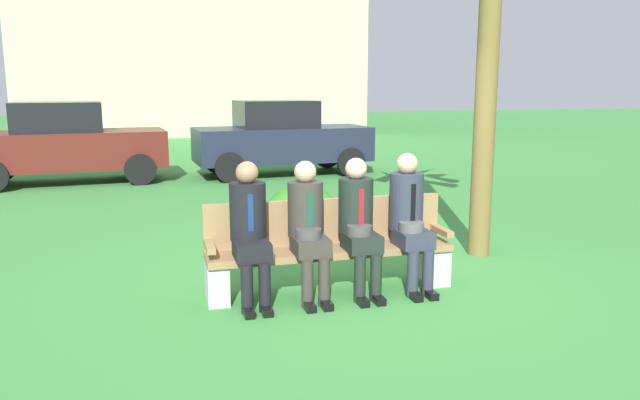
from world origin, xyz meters
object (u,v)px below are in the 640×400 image
parked_car_far (281,138)px  seated_man_centerright (358,219)px  shrub_near_bench (302,208)px  parked_car_near (65,143)px  seated_man_rightmost (409,215)px  seated_man_leftmost (250,225)px  park_bench (329,247)px  seated_man_centerleft (308,223)px

parked_car_far → seated_man_centerright: bearing=-96.6°
shrub_near_bench → parked_car_near: 6.52m
parked_car_far → parked_car_near: bearing=-179.6°
seated_man_centerright → parked_car_near: (-3.61, 8.09, 0.10)m
seated_man_rightmost → seated_man_leftmost: bearing=179.9°
park_bench → seated_man_centerright: size_ratio=1.84×
park_bench → seated_man_rightmost: bearing=-9.4°
seated_man_centerright → seated_man_rightmost: size_ratio=0.98×
park_bench → shrub_near_bench: park_bench is taller
seated_man_centerleft → parked_car_near: parked_car_near is taller
parked_car_near → parked_car_far: same height
seated_man_rightmost → parked_car_far: (0.40, 8.12, 0.09)m
shrub_near_bench → parked_car_far: parked_car_far is taller
park_bench → seated_man_centerright: 0.41m
park_bench → seated_man_centerleft: size_ratio=1.85×
park_bench → seated_man_rightmost: seated_man_rightmost is taller
park_bench → seated_man_centerleft: (-0.25, -0.14, 0.29)m
seated_man_centerright → parked_car_near: bearing=114.0°
park_bench → parked_car_far: size_ratio=0.61×
seated_man_leftmost → seated_man_rightmost: bearing=-0.1°
shrub_near_bench → parked_car_near: (-3.72, 5.32, 0.53)m
seated_man_centerright → shrub_near_bench: size_ratio=1.34×
seated_man_centerleft → shrub_near_bench: (0.62, 2.77, -0.42)m
seated_man_rightmost → parked_car_near: bearing=117.1°
park_bench → seated_man_leftmost: seated_man_leftmost is taller
shrub_near_bench → parked_car_near: parked_car_near is taller
shrub_near_bench → parked_car_far: (0.82, 5.36, 0.53)m
parked_car_near → shrub_near_bench: bearing=-55.0°
parked_car_far → seated_man_centerleft: bearing=-100.1°
park_bench → seated_man_leftmost: (-0.80, -0.13, 0.30)m
seated_man_centerleft → shrub_near_bench: 2.87m
seated_man_rightmost → parked_car_far: parked_car_far is taller
seated_man_centerleft → seated_man_centerright: size_ratio=0.99×
park_bench → shrub_near_bench: 2.66m
shrub_near_bench → seated_man_rightmost: bearing=-81.4°
seated_man_centerright → park_bench: bearing=152.3°
seated_man_leftmost → park_bench: bearing=9.1°
seated_man_rightmost → parked_car_near: parked_car_near is taller
seated_man_leftmost → seated_man_rightmost: (1.59, -0.00, 0.01)m
seated_man_leftmost → parked_car_near: bearing=107.5°
parked_car_near → parked_car_far: bearing=0.4°
parked_car_far → seated_man_leftmost: bearing=-103.8°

